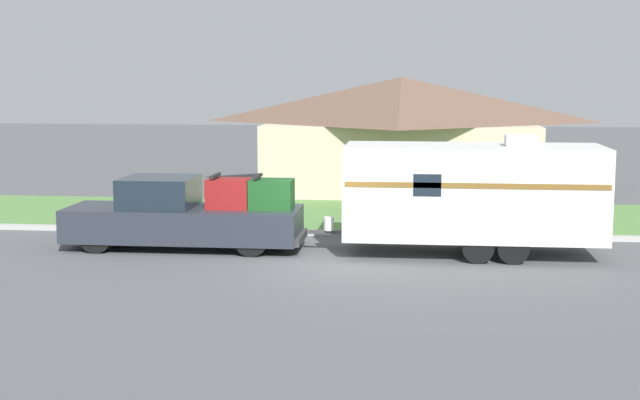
{
  "coord_description": "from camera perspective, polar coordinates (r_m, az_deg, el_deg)",
  "views": [
    {
      "loc": [
        2.32,
        -22.16,
        4.76
      ],
      "look_at": [
        -0.22,
        1.34,
        1.4
      ],
      "focal_mm": 50.0,
      "sensor_mm": 36.0,
      "label": 1
    }
  ],
  "objects": [
    {
      "name": "house_across_street",
      "position": [
        37.2,
        5.2,
        4.42
      ],
      "size": [
        11.54,
        8.42,
        4.63
      ],
      "color": "beige",
      "rests_on": "ground_plane"
    },
    {
      "name": "lawn_strip",
      "position": [
        30.03,
        1.66,
        -1.0
      ],
      "size": [
        80.0,
        7.0,
        0.03
      ],
      "color": "#568442",
      "rests_on": "ground_plane"
    },
    {
      "name": "pickup_truck",
      "position": [
        24.62,
        -8.6,
        -1.0
      ],
      "size": [
        6.5,
        2.08,
        2.06
      ],
      "color": "black",
      "rests_on": "ground_plane"
    },
    {
      "name": "curb_strip",
      "position": [
        26.44,
        1.04,
        -2.13
      ],
      "size": [
        80.0,
        0.3,
        0.14
      ],
      "color": "#ADADA8",
      "rests_on": "ground_plane"
    },
    {
      "name": "mailbox",
      "position": [
        27.03,
        10.19,
        0.06
      ],
      "size": [
        0.48,
        0.2,
        1.36
      ],
      "color": "brown",
      "rests_on": "ground_plane"
    },
    {
      "name": "travel_trailer",
      "position": [
        23.75,
        9.77,
        0.51
      ],
      "size": [
        7.72,
        2.51,
        3.18
      ],
      "color": "black",
      "rests_on": "ground_plane"
    },
    {
      "name": "ground_plane",
      "position": [
        22.79,
        0.19,
        -3.97
      ],
      "size": [
        120.0,
        120.0,
        0.0
      ],
      "primitive_type": "plane",
      "color": "#515456"
    }
  ]
}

